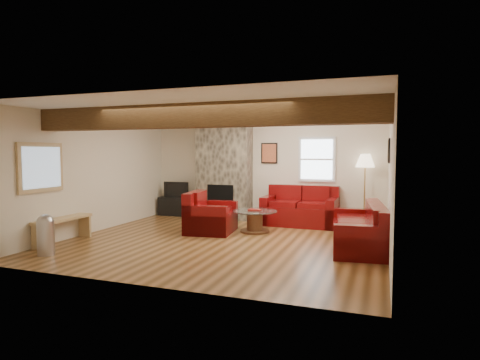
{
  "coord_description": "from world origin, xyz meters",
  "views": [
    {
      "loc": [
        2.88,
        -7.11,
        1.73
      ],
      "look_at": [
        0.19,
        0.4,
        1.17
      ],
      "focal_mm": 30.0,
      "sensor_mm": 36.0,
      "label": 1
    }
  ],
  "objects_px": {
    "coffee_table": "(255,221)",
    "tv_cabinet": "(178,206)",
    "television": "(177,189)",
    "loveseat": "(300,206)",
    "sofa_three": "(358,226)",
    "armchair_red": "(211,212)",
    "floor_lamp": "(365,165)"
  },
  "relations": [
    {
      "from": "coffee_table",
      "to": "tv_cabinet",
      "type": "relative_size",
      "value": 0.95
    },
    {
      "from": "tv_cabinet",
      "to": "television",
      "type": "height_order",
      "value": "television"
    },
    {
      "from": "loveseat",
      "to": "coffee_table",
      "type": "height_order",
      "value": "loveseat"
    },
    {
      "from": "sofa_three",
      "to": "armchair_red",
      "type": "xyz_separation_m",
      "value": [
        -3.07,
        0.41,
        0.04
      ]
    },
    {
      "from": "coffee_table",
      "to": "tv_cabinet",
      "type": "xyz_separation_m",
      "value": [
        -2.68,
        1.47,
        0.02
      ]
    },
    {
      "from": "coffee_table",
      "to": "floor_lamp",
      "type": "height_order",
      "value": "floor_lamp"
    },
    {
      "from": "television",
      "to": "floor_lamp",
      "type": "relative_size",
      "value": 0.43
    },
    {
      "from": "tv_cabinet",
      "to": "floor_lamp",
      "type": "distance_m",
      "value": 5.01
    },
    {
      "from": "sofa_three",
      "to": "television",
      "type": "height_order",
      "value": "television"
    },
    {
      "from": "sofa_three",
      "to": "armchair_red",
      "type": "distance_m",
      "value": 3.1
    },
    {
      "from": "loveseat",
      "to": "floor_lamp",
      "type": "bearing_deg",
      "value": 13.57
    },
    {
      "from": "coffee_table",
      "to": "television",
      "type": "distance_m",
      "value": 3.09
    },
    {
      "from": "loveseat",
      "to": "coffee_table",
      "type": "xyz_separation_m",
      "value": [
        -0.75,
        -1.17,
        -0.22
      ]
    },
    {
      "from": "coffee_table",
      "to": "sofa_three",
      "type": "bearing_deg",
      "value": -18.69
    },
    {
      "from": "armchair_red",
      "to": "floor_lamp",
      "type": "xyz_separation_m",
      "value": [
        3.08,
        1.82,
        1.0
      ]
    },
    {
      "from": "coffee_table",
      "to": "tv_cabinet",
      "type": "bearing_deg",
      "value": 151.26
    },
    {
      "from": "loveseat",
      "to": "armchair_red",
      "type": "bearing_deg",
      "value": -136.38
    },
    {
      "from": "armchair_red",
      "to": "television",
      "type": "xyz_separation_m",
      "value": [
        -1.79,
        1.8,
        0.28
      ]
    },
    {
      "from": "sofa_three",
      "to": "floor_lamp",
      "type": "distance_m",
      "value": 2.46
    },
    {
      "from": "sofa_three",
      "to": "tv_cabinet",
      "type": "distance_m",
      "value": 5.34
    },
    {
      "from": "television",
      "to": "tv_cabinet",
      "type": "bearing_deg",
      "value": 0.0
    },
    {
      "from": "loveseat",
      "to": "armchair_red",
      "type": "height_order",
      "value": "loveseat"
    },
    {
      "from": "sofa_three",
      "to": "tv_cabinet",
      "type": "height_order",
      "value": "sofa_three"
    },
    {
      "from": "armchair_red",
      "to": "tv_cabinet",
      "type": "bearing_deg",
      "value": 37.71
    },
    {
      "from": "armchair_red",
      "to": "coffee_table",
      "type": "height_order",
      "value": "armchair_red"
    },
    {
      "from": "television",
      "to": "floor_lamp",
      "type": "bearing_deg",
      "value": 0.24
    },
    {
      "from": "television",
      "to": "floor_lamp",
      "type": "xyz_separation_m",
      "value": [
        4.87,
        0.02,
        0.72
      ]
    },
    {
      "from": "tv_cabinet",
      "to": "armchair_red",
      "type": "bearing_deg",
      "value": -45.11
    },
    {
      "from": "sofa_three",
      "to": "television",
      "type": "distance_m",
      "value": 5.35
    },
    {
      "from": "floor_lamp",
      "to": "sofa_three",
      "type": "bearing_deg",
      "value": -90.16
    },
    {
      "from": "sofa_three",
      "to": "armchair_red",
      "type": "bearing_deg",
      "value": -104.05
    },
    {
      "from": "sofa_three",
      "to": "coffee_table",
      "type": "bearing_deg",
      "value": -115.2
    }
  ]
}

